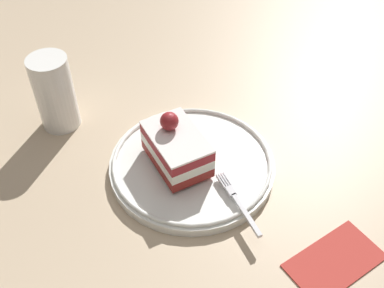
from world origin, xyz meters
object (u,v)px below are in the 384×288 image
object	(u,v)px
drink_glass_far	(55,96)
folded_napkin	(335,261)
cake_slice	(176,147)
dessert_plate	(192,164)
fork	(237,201)

from	to	relation	value
drink_glass_far	folded_napkin	world-z (taller)	drink_glass_far
folded_napkin	cake_slice	bearing A→B (deg)	-70.95
dessert_plate	drink_glass_far	size ratio (longest dim) A/B	1.95
dessert_plate	cake_slice	distance (m)	0.04
fork	drink_glass_far	bearing A→B (deg)	-66.58
drink_glass_far	folded_napkin	size ratio (longest dim) A/B	1.02
dessert_plate	fork	size ratio (longest dim) A/B	2.13
cake_slice	folded_napkin	bearing A→B (deg)	109.05
cake_slice	fork	xyz separation A→B (m)	(-0.03, 0.10, -0.02)
fork	dessert_plate	bearing A→B (deg)	-85.73
cake_slice	dessert_plate	bearing A→B (deg)	152.37
dessert_plate	drink_glass_far	xyz separation A→B (m)	(0.12, -0.19, 0.04)
cake_slice	folded_napkin	distance (m)	0.24
dessert_plate	cake_slice	bearing A→B (deg)	-27.63
fork	drink_glass_far	size ratio (longest dim) A/B	0.92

